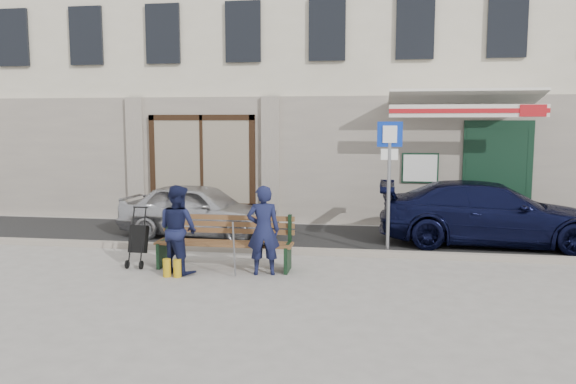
% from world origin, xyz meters
% --- Properties ---
extents(ground, '(80.00, 80.00, 0.00)m').
position_xyz_m(ground, '(0.00, 0.00, 0.00)').
color(ground, '#9E9991').
rests_on(ground, ground).
extents(asphalt_lane, '(60.00, 3.20, 0.01)m').
position_xyz_m(asphalt_lane, '(0.00, 3.10, 0.01)').
color(asphalt_lane, '#282828').
rests_on(asphalt_lane, ground).
extents(curb, '(60.00, 0.18, 0.12)m').
position_xyz_m(curb, '(0.00, 1.50, 0.06)').
color(curb, '#9E9384').
rests_on(curb, ground).
extents(building, '(20.00, 8.27, 10.00)m').
position_xyz_m(building, '(0.01, 8.45, 4.97)').
color(building, beige).
rests_on(building, ground).
extents(car_silver, '(3.73, 1.88, 1.22)m').
position_xyz_m(car_silver, '(-2.65, 2.84, 0.61)').
color(car_silver, '#BABBC0').
rests_on(car_silver, ground).
extents(car_navy, '(4.60, 1.97, 1.32)m').
position_xyz_m(car_navy, '(3.59, 2.98, 0.66)').
color(car_navy, black).
rests_on(car_navy, ground).
extents(parking_sign, '(0.47, 0.09, 2.56)m').
position_xyz_m(parking_sign, '(1.48, 1.71, 1.70)').
color(parking_sign, gray).
rests_on(parking_sign, ground).
extents(bench, '(2.40, 1.17, 0.98)m').
position_xyz_m(bench, '(-1.41, 0.22, 0.46)').
color(bench, brown).
rests_on(bench, ground).
extents(man, '(0.61, 0.46, 1.51)m').
position_xyz_m(man, '(-0.61, -0.06, 0.75)').
color(man, '#151939').
rests_on(man, ground).
extents(woman, '(0.91, 0.84, 1.50)m').
position_xyz_m(woman, '(-2.06, -0.15, 0.75)').
color(woman, '#141837').
rests_on(woman, ground).
extents(stroller, '(0.31, 0.44, 1.05)m').
position_xyz_m(stroller, '(-2.91, 0.15, 0.47)').
color(stroller, black).
rests_on(stroller, ground).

